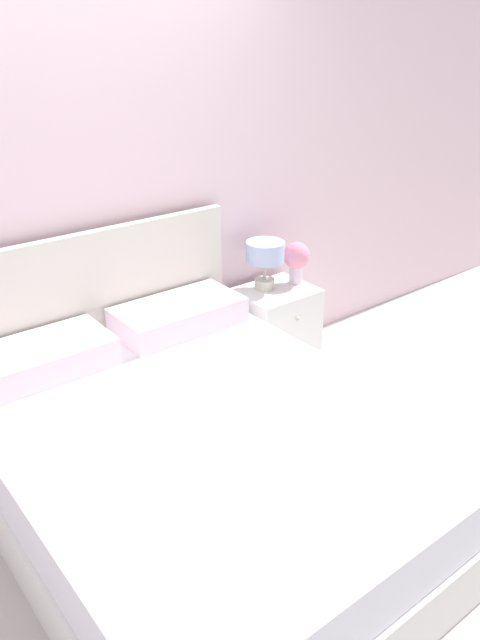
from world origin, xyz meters
TOP-DOWN VIEW (x-y plane):
  - ground_plane at (0.00, 0.00)m, footprint 12.00×12.00m
  - wall_back at (0.00, 0.07)m, footprint 8.00×0.06m
  - bed at (0.00, -0.97)m, footprint 1.67×2.09m
  - nightstand at (1.13, -0.21)m, footprint 0.47×0.41m
  - table_lamp at (1.08, -0.16)m, footprint 0.23×0.23m
  - flower_vase at (1.30, -0.21)m, footprint 0.16×0.16m

SIDE VIEW (x-z plane):
  - ground_plane at x=0.00m, z-range 0.00..0.00m
  - nightstand at x=1.13m, z-range 0.00..0.56m
  - bed at x=0.00m, z-range -0.25..0.84m
  - flower_vase at x=1.30m, z-range 0.59..0.85m
  - table_lamp at x=1.08m, z-range 0.62..0.92m
  - wall_back at x=0.00m, z-range 0.00..2.60m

